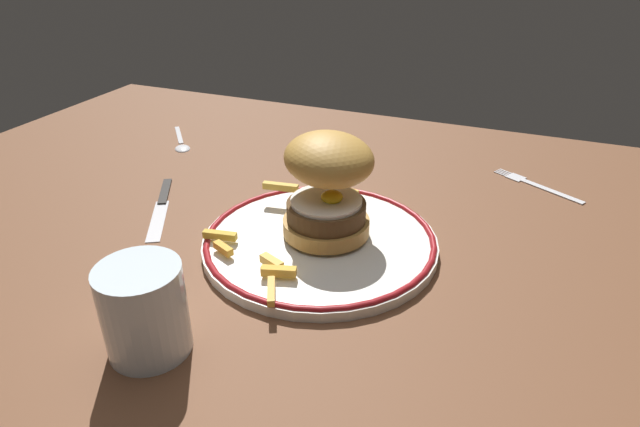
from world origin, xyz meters
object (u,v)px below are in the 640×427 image
(dinner_plate, at_px, (320,241))
(fork, at_px, (535,184))
(knife, at_px, (162,202))
(burger, at_px, (328,182))
(water_glass, at_px, (145,315))
(spoon, at_px, (182,144))

(dinner_plate, relative_size, fork, 2.15)
(knife, bearing_deg, dinner_plate, -4.80)
(burger, height_order, water_glass, burger)
(dinner_plate, relative_size, water_glass, 3.20)
(spoon, bearing_deg, dinner_plate, -31.52)
(knife, height_order, spoon, spoon)
(dinner_plate, relative_size, knife, 1.73)
(spoon, bearing_deg, burger, -28.76)
(burger, bearing_deg, water_glass, -108.37)
(fork, height_order, knife, knife)
(water_glass, xyz_separation_m, fork, (0.31, 0.50, -0.04))
(water_glass, relative_size, knife, 0.54)
(water_glass, distance_m, fork, 0.59)
(water_glass, height_order, knife, water_glass)
(dinner_plate, distance_m, water_glass, 0.24)
(fork, bearing_deg, knife, -151.73)
(dinner_plate, height_order, burger, burger)
(fork, distance_m, knife, 0.55)
(water_glass, relative_size, fork, 0.67)
(spoon, bearing_deg, fork, 6.35)
(burger, bearing_deg, knife, -179.78)
(water_glass, bearing_deg, knife, 124.77)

